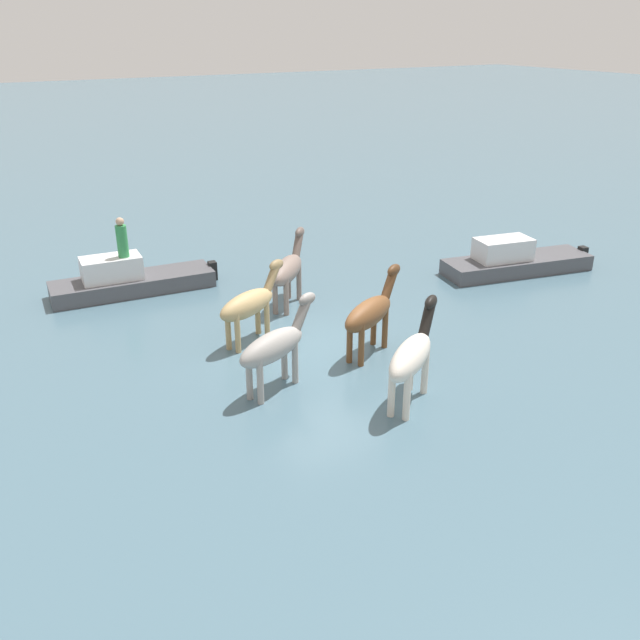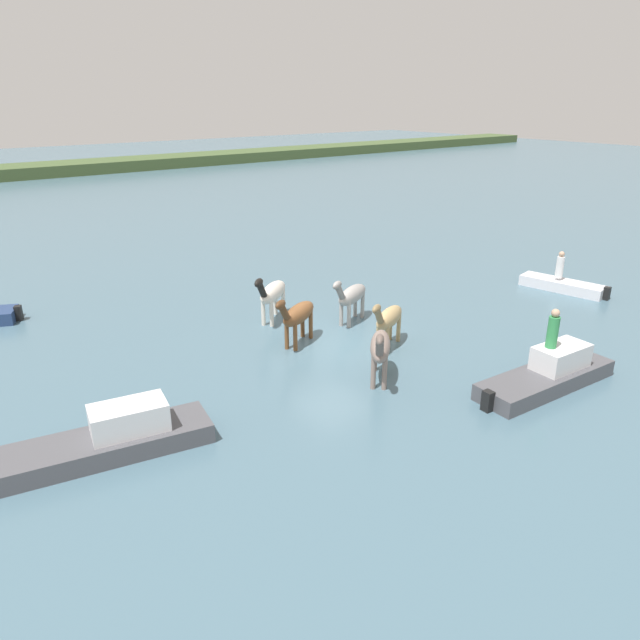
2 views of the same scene
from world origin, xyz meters
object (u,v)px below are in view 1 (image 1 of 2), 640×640
Objects in this scene: horse_lead at (288,269)px; horse_dark_mare at (249,304)px; boat_tender_starboard at (130,282)px; boat_skiff_near at (514,263)px; horse_pinto_flank at (412,356)px; horse_gray_outer at (370,313)px; horse_chestnut_trailing at (275,346)px; person_spotter_bow at (122,239)px.

horse_lead is 0.89× the size of horse_dark_mare.
boat_skiff_near reaches higher than boat_tender_starboard.
horse_pinto_flank is 0.47× the size of boat_tender_starboard.
horse_gray_outer is at bearing -67.74° from horse_dark_mare.
boat_tender_starboard is 12.31m from boat_skiff_near.
boat_skiff_near is (-9.71, -0.56, -0.73)m from horse_dark_mare.
boat_tender_starboard is at bearing 76.17° from horse_chestnut_trailing.
horse_pinto_flank reaches higher than boat_tender_starboard.
horse_dark_mare is 1.00× the size of horse_pinto_flank.
boat_tender_starboard is (1.24, -7.55, -0.76)m from horse_chestnut_trailing.
horse_gray_outer is at bearing 120.87° from person_spotter_bow.
boat_skiff_near is at bearing -2.68° from horse_pinto_flank.
horse_lead is 2.60m from horse_dark_mare.
boat_skiff_near is 12.44m from person_spotter_bow.
horse_gray_outer reaches higher than horse_dark_mare.
person_spotter_bow reaches higher than horse_lead.
horse_gray_outer is at bearing 123.84° from boat_tender_starboard.
person_spotter_bow is at bearing 76.05° from horse_pinto_flank.
horse_lead is 0.40× the size of boat_skiff_near.
horse_gray_outer is at bearing -13.62° from horse_chestnut_trailing.
horse_chestnut_trailing is 1.00× the size of horse_gray_outer.
horse_gray_outer is 2.05× the size of person_spotter_bow.
boat_skiff_near is (-11.48, 4.44, 0.00)m from boat_tender_starboard.
horse_pinto_flank is (-1.74, 4.49, 0.08)m from horse_dark_mare.
horse_dark_mare is 9.76m from boat_skiff_near.
horse_pinto_flank reaches higher than boat_skiff_near.
horse_lead is 0.42× the size of boat_tender_starboard.
horse_lead reaches higher than horse_dark_mare.
horse_dark_mare is 0.45× the size of boat_skiff_near.
horse_chestnut_trailing is at bearing 104.40° from horse_pinto_flank.
boat_tender_starboard is 4.27× the size of person_spotter_bow.
person_spotter_bow reaches higher than horse_pinto_flank.
horse_lead is at bearing 67.33° from horse_gray_outer.
horse_dark_mare is 1.99× the size of person_spotter_bow.
horse_gray_outer reaches higher than horse_chestnut_trailing.
person_spotter_bow is (3.83, -3.17, 0.64)m from horse_lead.
horse_dark_mare is 4.81m from horse_pinto_flank.
boat_tender_starboard is 1.44m from person_spotter_bow.
horse_chestnut_trailing is 0.47× the size of boat_skiff_near.
horse_lead reaches higher than horse_chestnut_trailing.
horse_dark_mare is at bearing 13.87° from boat_skiff_near.
person_spotter_bow reaches higher than boat_tender_starboard.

